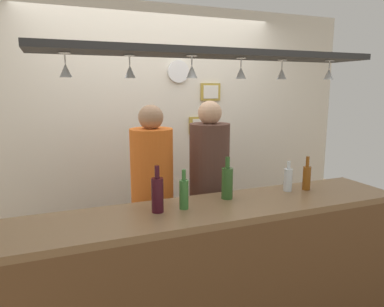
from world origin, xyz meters
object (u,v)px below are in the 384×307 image
at_px(bottle_beer_green_import, 184,193).
at_px(picture_frame_upper_small, 211,92).
at_px(wall_clock, 178,72).
at_px(picture_frame_lower_pair, 202,125).
at_px(bottle_beer_amber_tall, 307,177).
at_px(person_right_brown_shirt, 209,180).
at_px(bottle_soda_clear, 288,179).
at_px(bottle_champagne_green, 227,182).
at_px(bottle_wine_dark_red, 157,194).
at_px(person_middle_orange_shirt, 152,187).

distance_m(bottle_beer_green_import, picture_frame_upper_small, 1.71).
xyz_separation_m(picture_frame_upper_small, wall_clock, (-0.36, -0.01, 0.20)).
relative_size(bottle_beer_green_import, wall_clock, 1.18).
distance_m(bottle_beer_green_import, picture_frame_lower_pair, 1.58).
bearing_deg(bottle_beer_amber_tall, person_right_brown_shirt, 134.75).
distance_m(bottle_soda_clear, picture_frame_upper_small, 1.44).
height_order(bottle_champagne_green, picture_frame_lower_pair, picture_frame_lower_pair).
relative_size(person_right_brown_shirt, bottle_soda_clear, 7.36).
bearing_deg(wall_clock, bottle_wine_dark_red, -114.87).
height_order(person_middle_orange_shirt, bottle_champagne_green, person_middle_orange_shirt).
bearing_deg(bottle_beer_green_import, bottle_wine_dark_red, 178.72).
bearing_deg(bottle_champagne_green, bottle_wine_dark_red, -171.04).
height_order(bottle_champagne_green, picture_frame_upper_small, picture_frame_upper_small).
distance_m(bottle_wine_dark_red, picture_frame_upper_small, 1.80).
relative_size(bottle_champagne_green, bottle_wine_dark_red, 1.00).
bearing_deg(wall_clock, bottle_soda_clear, -72.15).
bearing_deg(bottle_soda_clear, picture_frame_lower_pair, 96.43).
xyz_separation_m(bottle_wine_dark_red, wall_clock, (0.63, 1.36, 0.81)).
bearing_deg(bottle_beer_amber_tall, person_middle_orange_shirt, 152.06).
height_order(bottle_soda_clear, picture_frame_upper_small, picture_frame_upper_small).
bearing_deg(picture_frame_upper_small, person_middle_orange_shirt, -138.67).
xyz_separation_m(person_middle_orange_shirt, bottle_soda_clear, (0.91, -0.54, 0.11)).
bearing_deg(bottle_beer_green_import, bottle_beer_amber_tall, 3.19).
distance_m(person_middle_orange_shirt, bottle_wine_dark_red, 0.65).
distance_m(person_right_brown_shirt, bottle_champagne_green, 0.56).
bearing_deg(bottle_wine_dark_red, bottle_beer_amber_tall, 2.54).
bearing_deg(wall_clock, bottle_champagne_green, -94.45).
relative_size(bottle_soda_clear, picture_frame_lower_pair, 0.77).
distance_m(bottle_champagne_green, picture_frame_lower_pair, 1.36).
height_order(person_right_brown_shirt, bottle_beer_green_import, person_right_brown_shirt).
bearing_deg(bottle_wine_dark_red, wall_clock, 65.13).
height_order(picture_frame_lower_pair, wall_clock, wall_clock).
distance_m(bottle_champagne_green, bottle_beer_amber_tall, 0.67).
distance_m(bottle_wine_dark_red, bottle_soda_clear, 1.05).
bearing_deg(picture_frame_lower_pair, bottle_beer_amber_tall, -77.26).
relative_size(person_middle_orange_shirt, person_right_brown_shirt, 0.99).
bearing_deg(bottle_beer_green_import, person_right_brown_shirt, 53.24).
height_order(person_right_brown_shirt, bottle_soda_clear, person_right_brown_shirt).
relative_size(bottle_champagne_green, picture_frame_upper_small, 1.36).
bearing_deg(picture_frame_upper_small, bottle_beer_green_import, -120.70).
relative_size(bottle_champagne_green, wall_clock, 1.36).
height_order(person_right_brown_shirt, picture_frame_upper_small, picture_frame_upper_small).
height_order(bottle_beer_amber_tall, picture_frame_lower_pair, picture_frame_lower_pair).
distance_m(bottle_soda_clear, picture_frame_lower_pair, 1.33).
bearing_deg(person_middle_orange_shirt, bottle_beer_amber_tall, -27.94).
relative_size(bottle_beer_green_import, picture_frame_lower_pair, 0.87).
bearing_deg(person_right_brown_shirt, bottle_beer_green_import, -126.76).
xyz_separation_m(bottle_wine_dark_red, picture_frame_lower_pair, (0.90, 1.37, 0.26)).
distance_m(person_middle_orange_shirt, picture_frame_lower_pair, 1.15).
height_order(person_right_brown_shirt, wall_clock, wall_clock).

